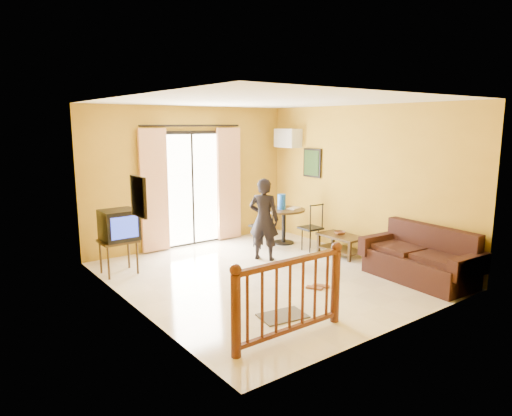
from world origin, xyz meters
TOP-DOWN VIEW (x-y plane):
  - ground at (0.00, 0.00)m, footprint 5.00×5.00m
  - room_shell at (0.00, 0.00)m, footprint 5.00×5.00m
  - balcony_door at (0.00, 2.43)m, footprint 2.25×0.14m
  - tv_table at (-1.90, 1.55)m, footprint 0.58×0.48m
  - television at (-1.87, 1.54)m, footprint 0.56×0.52m
  - picture_left at (-2.22, -0.20)m, footprint 0.05×0.42m
  - dining_table at (1.56, 1.42)m, footprint 0.87×0.87m
  - water_jug at (1.50, 1.43)m, footprint 0.17×0.17m
  - serving_tray at (1.74, 1.32)m, footprint 0.32×0.25m
  - dining_chairs at (1.31, 1.06)m, footprint 1.08×1.21m
  - air_conditioner at (2.09, 1.95)m, footprint 0.31×0.60m
  - botanical_print at (2.22, 1.30)m, footprint 0.05×0.50m
  - coffee_table at (1.85, 0.09)m, footprint 0.49×0.89m
  - bowl at (1.85, 0.12)m, footprint 0.25×0.25m
  - sofa at (1.86, -1.62)m, footprint 0.93×1.83m
  - standing_person at (0.52, 0.75)m, footprint 0.62×0.65m
  - stair_balustrade at (-1.15, -1.90)m, footprint 1.63×0.13m
  - doormat at (-0.84, -1.41)m, footprint 0.66×0.49m
  - sandals at (0.27, -0.91)m, footprint 0.35×0.27m

SIDE VIEW (x-z plane):
  - ground at x=0.00m, z-range 0.00..0.00m
  - dining_chairs at x=1.31m, z-range -0.47..0.47m
  - doormat at x=-0.84m, z-range 0.00..0.02m
  - sandals at x=0.27m, z-range 0.00..0.03m
  - coffee_table at x=1.85m, z-range 0.07..0.46m
  - sofa at x=1.86m, z-range -0.11..0.74m
  - bowl at x=1.85m, z-range 0.39..0.46m
  - tv_table at x=-1.90m, z-range 0.21..0.79m
  - stair_balustrade at x=-1.15m, z-range 0.05..1.08m
  - dining_table at x=1.56m, z-range 0.21..0.94m
  - serving_tray at x=1.74m, z-range 0.73..0.75m
  - standing_person at x=0.52m, z-range 0.00..1.50m
  - television at x=-1.87m, z-range 0.58..1.08m
  - water_jug at x=1.50m, z-range 0.73..1.04m
  - balcony_door at x=0.00m, z-range -0.04..2.42m
  - picture_left at x=-2.22m, z-range 1.29..1.81m
  - botanical_print at x=2.22m, z-range 1.35..1.95m
  - room_shell at x=0.00m, z-range -0.80..4.20m
  - air_conditioner at x=2.09m, z-range 1.95..2.35m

